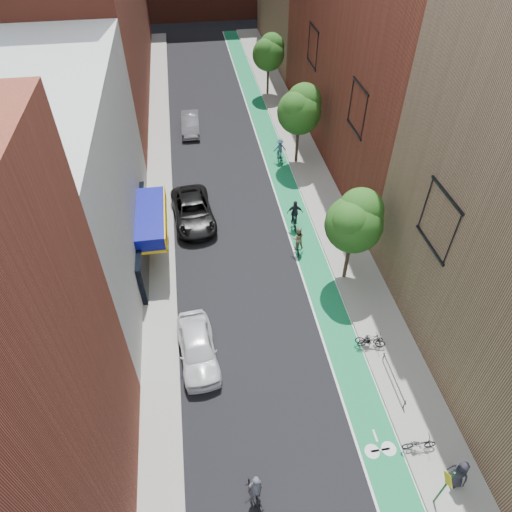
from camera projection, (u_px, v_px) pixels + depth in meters
name	position (u px, v px, depth m)	size (l,w,h in m)	color
ground	(291.00, 442.00, 21.29)	(160.00, 160.00, 0.00)	black
bike_lane	(273.00, 152.00, 40.51)	(2.00, 68.00, 0.01)	#14704A
sidewalk_left	(159.00, 161.00, 39.32)	(2.00, 68.00, 0.15)	gray
sidewalk_right	(301.00, 149.00, 40.75)	(3.00, 68.00, 0.15)	gray
building_left_white	(57.00, 187.00, 26.05)	(8.00, 20.00, 12.00)	silver
building_right_mid_red	(383.00, 13.00, 33.92)	(8.00, 28.00, 22.00)	maroon
tree_near	(355.00, 220.00, 25.99)	(3.40, 3.36, 6.42)	#332619
tree_mid	(300.00, 109.00, 35.94)	(3.55, 3.53, 6.74)	#332619
tree_far	(269.00, 52.00, 46.31)	(3.30, 3.25, 6.21)	#332619
sign_pole	(444.00, 486.00, 18.12)	(0.13, 0.71, 3.00)	#194C26
parked_car_white	(198.00, 348.00, 24.18)	(1.94, 4.82, 1.64)	white
parked_car_black	(193.00, 211.00, 32.89)	(2.75, 5.97, 1.66)	black
parked_car_silver	(190.00, 124.00, 42.87)	(1.62, 4.64, 1.53)	gray
cyclist_lead	(255.00, 493.00, 18.97)	(0.99, 1.80, 2.12)	black
cyclist_lane_near	(298.00, 242.00, 30.35)	(0.86, 1.60, 2.01)	black
cyclist_lane_mid	(295.00, 217.00, 32.23)	(1.16, 1.65, 2.25)	black
cyclist_lane_far	(280.00, 152.00, 38.89)	(1.13, 1.85, 2.03)	black
parked_bike_near	(419.00, 444.00, 20.67)	(0.55, 1.58, 0.83)	black
parked_bike_mid	(370.00, 340.00, 24.84)	(0.42, 1.48, 0.89)	black
parked_bike_far	(370.00, 340.00, 24.85)	(0.58, 1.65, 0.87)	black
pedestrian	(459.00, 473.00, 19.25)	(0.87, 0.57, 1.79)	black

